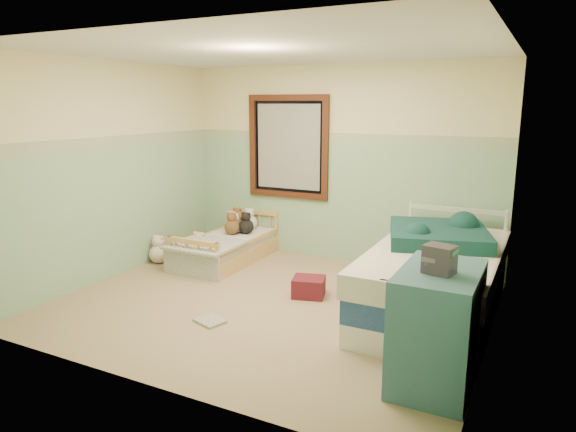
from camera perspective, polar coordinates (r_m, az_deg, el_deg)
The scene contains 30 objects.
floor at distance 5.43m, azimuth -1.89°, elevation -9.64°, with size 4.20×3.60×0.02m, color gray.
ceiling at distance 5.06m, azimuth -2.10°, elevation 17.86°, with size 4.20×3.60×0.02m, color silver.
wall_back at distance 6.72m, azimuth 5.50°, elevation 5.66°, with size 4.20×0.04×2.50m, color beige.
wall_front at distance 3.65m, azimuth -15.78°, elevation -0.28°, with size 4.20×0.04×2.50m, color beige.
wall_left at distance 6.38m, azimuth -18.80°, elevation 4.72°, with size 0.04×3.60×2.50m, color beige.
wall_right at distance 4.49m, azimuth 22.19°, elevation 1.53°, with size 0.04×3.60×2.50m, color beige.
wainscot_mint at distance 6.78m, azimuth 5.36°, elevation 1.45°, with size 4.20×0.01×1.50m, color #82AF8E.
border_strip at distance 6.67m, azimuth 5.51°, elevation 8.42°, with size 4.20×0.01×0.15m, color #507156.
window_frame at distance 6.95m, azimuth -0.02°, elevation 7.59°, with size 1.16×0.06×1.36m, color black.
window_blinds at distance 6.95m, azimuth 0.02°, elevation 7.60°, with size 0.92×0.01×1.12m, color #B8B8B6.
toddler_bed_frame at distance 6.86m, azimuth -6.72°, elevation -4.09°, with size 0.75×1.49×0.19m, color #BC8B48.
toddler_mattress at distance 6.81m, azimuth -6.75°, elevation -2.83°, with size 0.68×1.43×0.12m, color white.
patchwork_quilt at distance 6.43m, azimuth -9.06°, elevation -3.13°, with size 0.81×0.75×0.03m, color #6A89B5.
plush_bed_brown at distance 7.26m, azimuth -5.58°, elevation -0.58°, with size 0.20×0.20×0.20m, color brown.
plush_bed_white at distance 7.16m, azimuth -4.23°, elevation -0.71°, with size 0.20×0.20×0.20m, color silver.
plush_bed_tan at distance 7.06m, azimuth -6.20°, elevation -0.97°, with size 0.19×0.19×0.19m, color #D8B38E.
plush_bed_dark at distance 6.93m, azimuth -4.61°, elevation -1.15°, with size 0.20×0.20×0.20m, color black.
plush_floor_cream at distance 6.89m, azimuth -13.99°, elevation -4.04°, with size 0.25×0.25×0.25m, color beige.
plush_floor_tan at distance 6.88m, azimuth -9.71°, elevation -3.81°, with size 0.26×0.26×0.26m, color #D8B38E.
twin_bed_frame at distance 5.30m, azimuth 15.67°, elevation -9.26°, with size 1.10×2.20×0.22m, color white.
twin_boxspring at distance 5.23m, azimuth 15.81°, elevation -7.02°, with size 1.10×2.20×0.22m, color navy.
twin_mattress at distance 5.16m, azimuth 15.95°, elevation -4.71°, with size 1.14×2.24×0.22m, color silver.
teal_blanket at distance 5.41m, azimuth 16.17°, elevation -1.98°, with size 0.93×0.99×0.14m, color #103E38.
dresser at distance 3.99m, azimuth 16.07°, elevation -11.62°, with size 0.54×0.86×0.86m, color #406C7F.
book_stack at distance 3.73m, azimuth 16.30°, elevation -4.59°, with size 0.20×0.16×0.20m, color #412B2B.
red_pillow at distance 5.58m, azimuth 2.29°, elevation -7.79°, with size 0.33×0.29×0.21m, color maroon.
floor_book at distance 5.03m, azimuth -8.58°, elevation -11.34°, with size 0.27×0.21×0.03m, color #ED9A3A.
extra_plush_0 at distance 7.02m, azimuth -5.54°, elevation -1.08°, with size 0.18×0.18×0.18m, color beige.
extra_plush_1 at distance 6.91m, azimuth -6.17°, elevation -1.21°, with size 0.20×0.20×0.20m, color brown.
extra_plush_2 at distance 7.02m, azimuth -5.19°, elevation -1.03°, with size 0.19×0.19×0.19m, color brown.
Camera 1 is at (2.44, -4.41, 2.01)m, focal length 32.38 mm.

